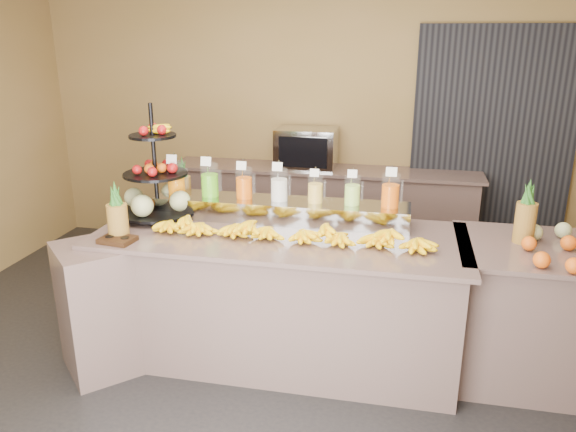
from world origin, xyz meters
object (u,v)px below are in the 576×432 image
(pitcher_tray, at_px, (279,210))
(condiment_caddy, at_px, (117,240))
(fruit_stand, at_px, (161,189))
(oven_warmer, at_px, (307,148))
(banana_heap, at_px, (287,229))
(right_fruit_pile, at_px, (556,241))

(pitcher_tray, bearing_deg, condiment_caddy, -144.80)
(pitcher_tray, distance_m, condiment_caddy, 1.14)
(fruit_stand, bearing_deg, condiment_caddy, -95.43)
(pitcher_tray, xyz_separation_m, condiment_caddy, (-0.93, -0.66, -0.06))
(pitcher_tray, relative_size, oven_warmer, 3.14)
(banana_heap, xyz_separation_m, condiment_caddy, (-1.06, -0.29, -0.05))
(fruit_stand, xyz_separation_m, oven_warmer, (0.76, 1.77, -0.02))
(fruit_stand, height_order, condiment_caddy, fruit_stand)
(pitcher_tray, distance_m, oven_warmer, 1.68)
(banana_heap, distance_m, right_fruit_pile, 1.67)
(fruit_stand, relative_size, right_fruit_pile, 1.65)
(fruit_stand, distance_m, oven_warmer, 1.93)
(condiment_caddy, relative_size, right_fruit_pile, 0.43)
(banana_heap, relative_size, condiment_caddy, 8.87)
(pitcher_tray, relative_size, fruit_stand, 2.23)
(pitcher_tray, distance_m, fruit_stand, 0.87)
(condiment_caddy, xyz_separation_m, right_fruit_pile, (2.73, 0.38, 0.07))
(right_fruit_pile, bearing_deg, fruit_stand, 176.27)
(fruit_stand, relative_size, condiment_caddy, 3.83)
(pitcher_tray, relative_size, condiment_caddy, 8.55)
(banana_heap, distance_m, fruit_stand, 1.03)
(pitcher_tray, relative_size, banana_heap, 0.96)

